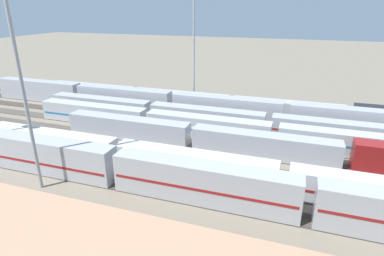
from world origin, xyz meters
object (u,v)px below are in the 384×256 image
object	(u,v)px
train_on_track_1	(226,109)
train_on_track_6	(193,165)
train_on_track_4	(254,143)
train_on_track_7	(203,183)
train_on_track_3	(275,135)
light_mast_0	(194,26)
light_mast_3	(12,35)
train_on_track_0	(224,104)
train_on_track_2	(268,124)

from	to	relation	value
train_on_track_1	train_on_track_6	world-z (taller)	train_on_track_1
train_on_track_4	train_on_track_7	world-z (taller)	train_on_track_7
train_on_track_3	train_on_track_7	distance (m)	21.11
train_on_track_6	train_on_track_3	bearing A→B (deg)	-122.79
train_on_track_4	train_on_track_3	bearing A→B (deg)	-119.41
light_mast_0	light_mast_3	bearing A→B (deg)	79.80
train_on_track_3	train_on_track_0	xyz separation A→B (m)	(12.40, -15.00, 0.09)
train_on_track_4	train_on_track_3	xyz separation A→B (m)	(-2.82, -5.00, -0.11)
train_on_track_2	train_on_track_1	xyz separation A→B (m)	(9.22, -5.00, 0.62)
train_on_track_1	light_mast_3	size ratio (longest dim) A/B	3.81
train_on_track_4	light_mast_0	size ratio (longest dim) A/B	2.27
train_on_track_4	train_on_track_7	xyz separation A→B (m)	(3.90, 15.00, 0.49)
train_on_track_4	train_on_track_1	bearing A→B (deg)	-61.91
train_on_track_2	light_mast_0	size ratio (longest dim) A/B	3.27
train_on_track_6	train_on_track_0	bearing A→B (deg)	-84.78
light_mast_3	train_on_track_1	bearing A→B (deg)	-117.04
train_on_track_4	light_mast_0	xyz separation A→B (m)	(17.78, -22.81, 16.32)
train_on_track_1	train_on_track_0	size ratio (longest dim) A/B	1.32
train_on_track_1	light_mast_3	xyz separation A→B (m)	(17.26, 33.83, 17.03)
train_on_track_2	light_mast_3	bearing A→B (deg)	47.43
train_on_track_6	light_mast_3	xyz separation A→B (m)	(18.43, 8.83, 17.64)
train_on_track_2	train_on_track_1	size ratio (longest dim) A/B	0.80
train_on_track_3	light_mast_0	world-z (taller)	light_mast_0
train_on_track_0	light_mast_3	bearing A→B (deg)	68.00
train_on_track_6	light_mast_3	world-z (taller)	light_mast_3
train_on_track_4	train_on_track_2	size ratio (longest dim) A/B	0.69
train_on_track_6	light_mast_3	bearing A→B (deg)	25.60
train_on_track_7	light_mast_0	size ratio (longest dim) A/B	2.44
train_on_track_3	train_on_track_0	world-z (taller)	train_on_track_0
train_on_track_4	train_on_track_6	distance (m)	12.12
train_on_track_1	train_on_track_7	bearing A→B (deg)	97.79
train_on_track_0	light_mast_0	distance (m)	18.50
train_on_track_1	train_on_track_2	bearing A→B (deg)	151.53
light_mast_0	light_mast_3	xyz separation A→B (m)	(7.49, 41.64, 1.21)
train_on_track_7	train_on_track_0	bearing A→B (deg)	-80.78
train_on_track_3	light_mast_0	distance (m)	31.80
train_on_track_3	train_on_track_6	xyz separation A→B (m)	(9.66, 15.00, 0.01)
train_on_track_6	train_on_track_0	xyz separation A→B (m)	(2.74, -30.00, 0.08)
train_on_track_2	train_on_track_7	world-z (taller)	train_on_track_7
train_on_track_2	train_on_track_0	world-z (taller)	train_on_track_0
train_on_track_4	train_on_track_0	size ratio (longest dim) A/B	0.73
train_on_track_4	train_on_track_7	bearing A→B (deg)	75.42
train_on_track_2	train_on_track_3	xyz separation A→B (m)	(-1.60, 5.00, -0.01)
train_on_track_7	train_on_track_6	bearing A→B (deg)	-59.55
train_on_track_4	train_on_track_3	world-z (taller)	train_on_track_4
train_on_track_2	train_on_track_6	bearing A→B (deg)	68.06
train_on_track_2	train_on_track_0	bearing A→B (deg)	-42.80
light_mast_0	train_on_track_2	bearing A→B (deg)	146.01
train_on_track_1	train_on_track_7	size ratio (longest dim) A/B	1.68
train_on_track_2	train_on_track_1	world-z (taller)	train_on_track_1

